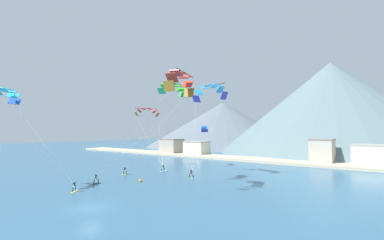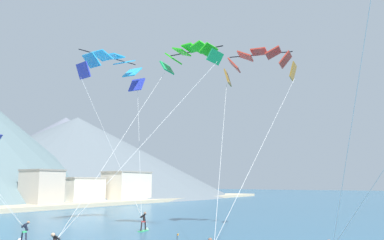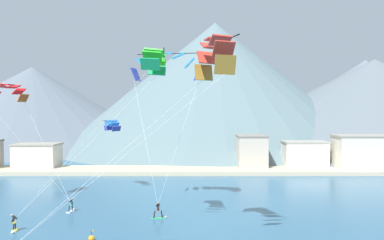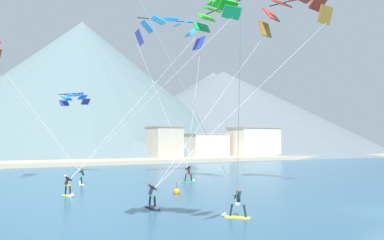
{
  "view_description": "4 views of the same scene",
  "coord_description": "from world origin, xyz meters",
  "px_view_note": "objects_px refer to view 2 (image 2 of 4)",
  "views": [
    {
      "loc": [
        27.44,
        -16.69,
        8.74
      ],
      "look_at": [
        3.36,
        14.89,
        10.56
      ],
      "focal_mm": 24.0,
      "sensor_mm": 36.0,
      "label": 1
    },
    {
      "loc": [
        -29.43,
        -2.33,
        4.5
      ],
      "look_at": [
        -2.56,
        15.58,
        9.9
      ],
      "focal_mm": 35.0,
      "sensor_mm": 36.0,
      "label": 2
    },
    {
      "loc": [
        1.74,
        -23.65,
        11.27
      ],
      "look_at": [
        1.63,
        18.22,
        10.53
      ],
      "focal_mm": 40.0,
      "sensor_mm": 36.0,
      "label": 3
    },
    {
      "loc": [
        -22.87,
        -17.02,
        4.43
      ],
      "look_at": [
        -3.58,
        17.67,
        6.17
      ],
      "focal_mm": 40.0,
      "sensor_mm": 36.0,
      "label": 4
    }
  ],
  "objects_px": {
    "parafoil_kite_near_lead": "(113,66)",
    "parafoil_kite_far_left": "(259,63)",
    "kitesurfer_near_trail": "(23,236)",
    "parafoil_kite_far_right": "(190,55)",
    "kitesurfer_near_lead": "(144,225)"
  },
  "relations": [
    {
      "from": "kitesurfer_near_lead",
      "to": "parafoil_kite_far_right",
      "type": "bearing_deg",
      "value": -91.29
    },
    {
      "from": "kitesurfer_near_lead",
      "to": "parafoil_kite_near_lead",
      "type": "bearing_deg",
      "value": 86.36
    },
    {
      "from": "kitesurfer_near_lead",
      "to": "parafoil_kite_far_left",
      "type": "relative_size",
      "value": 0.11
    },
    {
      "from": "kitesurfer_near_trail",
      "to": "parafoil_kite_far_right",
      "type": "relative_size",
      "value": 0.11
    },
    {
      "from": "parafoil_kite_far_left",
      "to": "parafoil_kite_far_right",
      "type": "xyz_separation_m",
      "value": [
        -5.34,
        4.57,
        0.08
      ]
    },
    {
      "from": "kitesurfer_near_trail",
      "to": "parafoil_kite_far_right",
      "type": "height_order",
      "value": "parafoil_kite_far_right"
    },
    {
      "from": "kitesurfer_near_lead",
      "to": "parafoil_kite_far_left",
      "type": "bearing_deg",
      "value": -62.01
    },
    {
      "from": "parafoil_kite_near_lead",
      "to": "parafoil_kite_far_left",
      "type": "distance_m",
      "value": 15.93
    },
    {
      "from": "parafoil_kite_near_lead",
      "to": "parafoil_kite_far_left",
      "type": "relative_size",
      "value": 1.0
    },
    {
      "from": "kitesurfer_near_lead",
      "to": "parafoil_kite_far_right",
      "type": "distance_m",
      "value": 16.48
    },
    {
      "from": "parafoil_kite_far_left",
      "to": "parafoil_kite_far_right",
      "type": "distance_m",
      "value": 7.03
    },
    {
      "from": "kitesurfer_near_lead",
      "to": "kitesurfer_near_trail",
      "type": "relative_size",
      "value": 1.03
    },
    {
      "from": "kitesurfer_near_trail",
      "to": "parafoil_kite_near_lead",
      "type": "xyz_separation_m",
      "value": [
        10.61,
        2.03,
        16.62
      ]
    },
    {
      "from": "parafoil_kite_far_left",
      "to": "parafoil_kite_far_right",
      "type": "height_order",
      "value": "parafoil_kite_far_left"
    },
    {
      "from": "kitesurfer_near_lead",
      "to": "kitesurfer_near_trail",
      "type": "height_order",
      "value": "kitesurfer_near_lead"
    }
  ]
}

